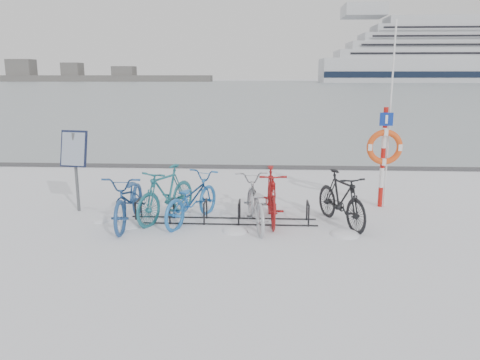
{
  "coord_description": "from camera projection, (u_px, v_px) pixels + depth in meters",
  "views": [
    {
      "loc": [
        0.89,
        -9.47,
        3.03
      ],
      "look_at": [
        0.34,
        0.6,
        0.78
      ],
      "focal_mm": 35.0,
      "sensor_mm": 36.0,
      "label": 1
    }
  ],
  "objects": [
    {
      "name": "bike_3",
      "position": [
        255.0,
        201.0,
        9.6
      ],
      "size": [
        1.03,
        2.1,
        1.06
      ],
      "primitive_type": "imported",
      "rotation": [
        0.0,
        0.0,
        3.31
      ],
      "color": "#AAACB2",
      "rests_on": "ground"
    },
    {
      "name": "bike_rack",
      "position": [
        222.0,
        214.0,
        9.9
      ],
      "size": [
        4.0,
        0.48,
        0.46
      ],
      "color": "black",
      "rests_on": "ground"
    },
    {
      "name": "ice_sheet",
      "position": [
        263.0,
        85.0,
        161.01
      ],
      "size": [
        400.0,
        298.0,
        0.02
      ],
      "primitive_type": "cube",
      "color": "#9BA6AF",
      "rests_on": "ground"
    },
    {
      "name": "info_board",
      "position": [
        74.0,
        154.0,
        10.44
      ],
      "size": [
        0.65,
        0.34,
        1.85
      ],
      "rotation": [
        0.0,
        0.0,
        -0.18
      ],
      "color": "#595B5E",
      "rests_on": "ground"
    },
    {
      "name": "shoreline",
      "position": [
        53.0,
        77.0,
        269.21
      ],
      "size": [
        180.0,
        12.0,
        9.5
      ],
      "color": "#494949",
      "rests_on": "ground"
    },
    {
      "name": "cruise_ferry",
      "position": [
        460.0,
        57.0,
        218.01
      ],
      "size": [
        129.82,
        24.5,
        42.66
      ],
      "color": "silver",
      "rests_on": "ground"
    },
    {
      "name": "lifebuoy_station",
      "position": [
        385.0,
        147.0,
        10.74
      ],
      "size": [
        0.82,
        0.23,
        4.25
      ],
      "color": "#AF130E",
      "rests_on": "ground"
    },
    {
      "name": "bike_0",
      "position": [
        129.0,
        197.0,
        9.71
      ],
      "size": [
        0.84,
        2.19,
        1.14
      ],
      "primitive_type": "imported",
      "rotation": [
        0.0,
        0.0,
        0.04
      ],
      "color": "navy",
      "rests_on": "ground"
    },
    {
      "name": "bike_4",
      "position": [
        271.0,
        194.0,
        9.88
      ],
      "size": [
        0.66,
        1.99,
        1.18
      ],
      "primitive_type": "imported",
      "rotation": [
        0.0,
        0.0,
        0.06
      ],
      "color": "maroon",
      "rests_on": "ground"
    },
    {
      "name": "snow_drifts",
      "position": [
        213.0,
        226.0,
        9.64
      ],
      "size": [
        5.52,
        1.96,
        0.21
      ],
      "color": "white",
      "rests_on": "ground"
    },
    {
      "name": "bike_1",
      "position": [
        166.0,
        192.0,
        10.01
      ],
      "size": [
        1.34,
        2.04,
        1.19
      ],
      "primitive_type": "imported",
      "rotation": [
        0.0,
        0.0,
        -0.43
      ],
      "color": "#1F6571",
      "rests_on": "ground"
    },
    {
      "name": "bike_2",
      "position": [
        191.0,
        197.0,
        9.87
      ],
      "size": [
        1.42,
        2.14,
        1.06
      ],
      "primitive_type": "imported",
      "rotation": [
        0.0,
        0.0,
        2.75
      ],
      "color": "#236BB8",
      "rests_on": "ground"
    },
    {
      "name": "ground",
      "position": [
        222.0,
        222.0,
        9.94
      ],
      "size": [
        900.0,
        900.0,
        0.0
      ],
      "primitive_type": "plane",
      "color": "white",
      "rests_on": "ground"
    },
    {
      "name": "bike_5",
      "position": [
        341.0,
        197.0,
        9.68
      ],
      "size": [
        1.2,
        1.98,
        1.15
      ],
      "primitive_type": "imported",
      "rotation": [
        0.0,
        0.0,
        0.37
      ],
      "color": "black",
      "rests_on": "ground"
    },
    {
      "name": "quay_edge",
      "position": [
        238.0,
        167.0,
        15.68
      ],
      "size": [
        400.0,
        0.25,
        0.1
      ],
      "primitive_type": "cube",
      "color": "#3F3F42",
      "rests_on": "ground"
    }
  ]
}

